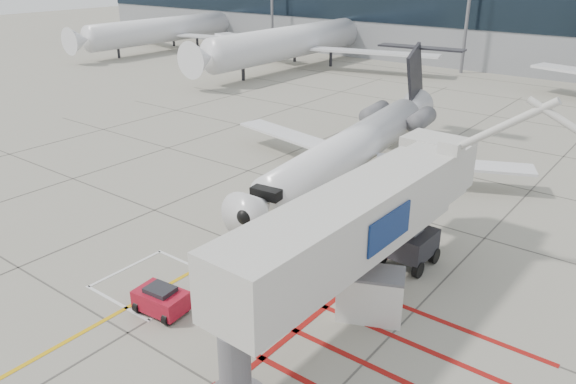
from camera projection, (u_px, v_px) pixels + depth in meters
The scene contains 10 objects.
ground_plane at pixel (203, 288), 24.23m from camera, with size 260.00×260.00×0.00m, color gray.
regional_jet at pixel (339, 135), 32.89m from camera, with size 21.60×27.23×7.14m, color silver, non-canonical shape.
jet_bridge at pixel (345, 239), 20.88m from camera, with size 8.29×17.49×7.00m, color silver, non-canonical shape.
pushback_tug at pixel (161, 299), 22.35m from camera, with size 2.08×1.30×1.21m, color #A40F23, non-canonical shape.
baggage_cart at pixel (315, 228), 28.30m from camera, with size 1.77×1.12×1.12m, color #4F5054, non-canonical shape.
ground_power_unit at pixel (370, 294), 21.96m from camera, with size 2.53×1.48×2.00m, color silver, non-canonical shape.
cone_nose at pixel (278, 217), 30.38m from camera, with size 0.31×0.31×0.44m, color orange.
cone_side at pixel (315, 218), 30.14m from camera, with size 0.34×0.34×0.47m, color #DB5E0B.
bg_aircraft_a at pixel (174, 12), 85.41m from camera, with size 32.64×36.27×10.88m, color silver, non-canonical shape.
bg_aircraft_b at pixel (304, 19), 71.46m from camera, with size 35.46×39.40×11.82m, color silver, non-canonical shape.
Camera 1 is at (15.57, -14.20, 13.18)m, focal length 35.00 mm.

